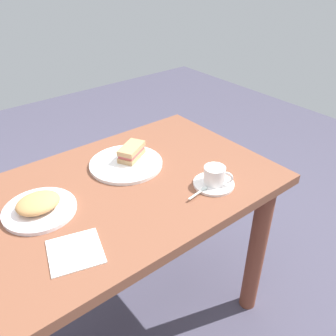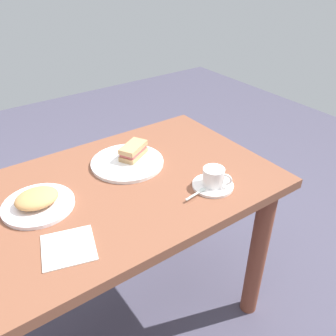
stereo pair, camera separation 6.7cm
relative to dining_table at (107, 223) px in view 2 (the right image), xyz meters
name	(u,v)px [view 2 (the right image)]	position (x,y,z in m)	size (l,w,h in m)	color
ground_plane	(119,324)	(0.00, 0.00, -0.63)	(6.00, 6.00, 0.00)	#484558
dining_table	(107,223)	(0.00, 0.00, 0.00)	(1.29, 0.73, 0.78)	brown
sandwich_plate	(127,162)	(0.16, 0.11, 0.15)	(0.29, 0.29, 0.01)	white
sandwich_front	(133,151)	(0.20, 0.13, 0.19)	(0.14, 0.12, 0.05)	tan
coffee_saucer	(213,185)	(0.34, -0.20, 0.15)	(0.15, 0.15, 0.01)	white
coffee_cup	(214,176)	(0.34, -0.21, 0.19)	(0.08, 0.10, 0.07)	white
spoon	(199,192)	(0.27, -0.21, 0.16)	(0.10, 0.03, 0.01)	silver
side_plate	(38,205)	(-0.22, 0.04, 0.15)	(0.24, 0.24, 0.01)	white
side_food_pile	(37,198)	(-0.22, 0.04, 0.18)	(0.14, 0.12, 0.04)	tan
napkin	(68,247)	(-0.21, -0.19, 0.15)	(0.15, 0.15, 0.00)	white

